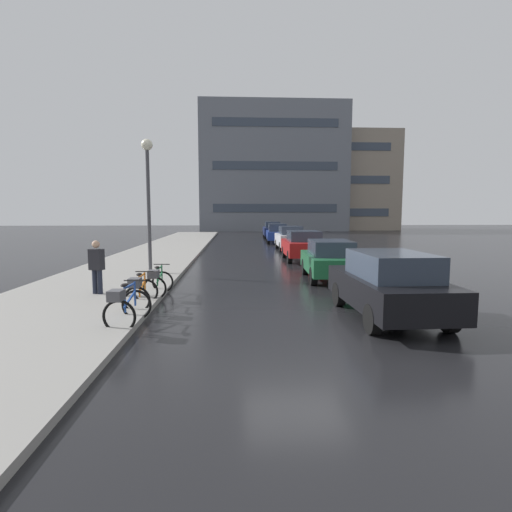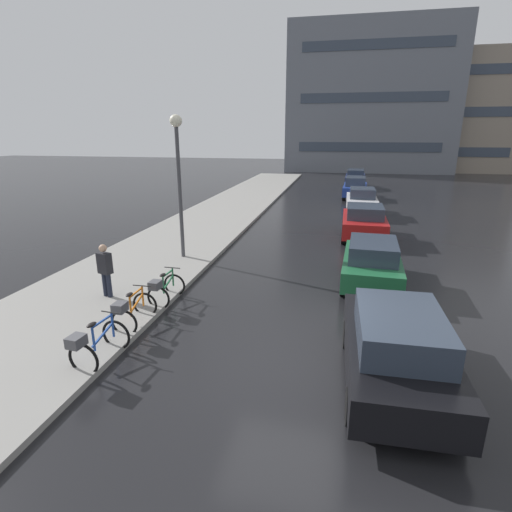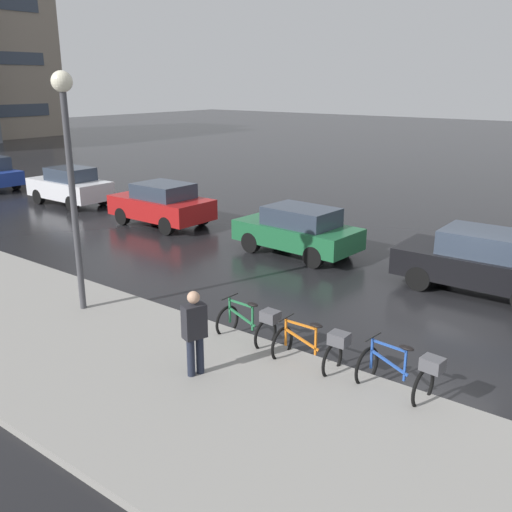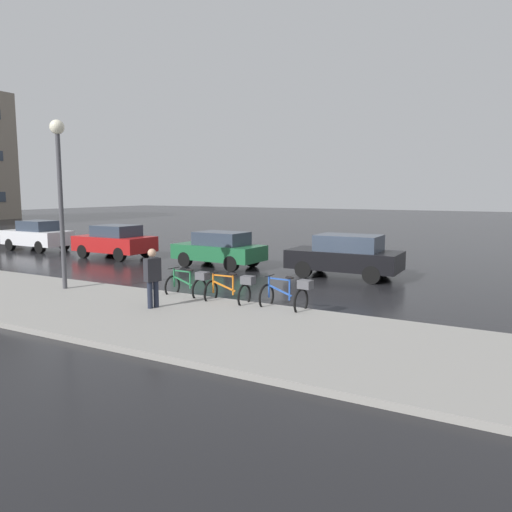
# 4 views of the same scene
# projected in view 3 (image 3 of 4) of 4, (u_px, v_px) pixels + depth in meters

# --- Properties ---
(ground_plane) EXTENTS (140.00, 140.00, 0.00)m
(ground_plane) POSITION_uv_depth(u_px,v_px,m) (443.00, 318.00, 12.93)
(ground_plane) COLOR black
(bicycle_nearest) EXTENTS (0.82, 1.43, 1.00)m
(bicycle_nearest) POSITION_uv_depth(u_px,v_px,m) (403.00, 372.00, 9.48)
(bicycle_nearest) COLOR black
(bicycle_nearest) RESTS_ON ground
(bicycle_second) EXTENTS (0.70, 1.42, 0.97)m
(bicycle_second) POSITION_uv_depth(u_px,v_px,m) (314.00, 347.00, 10.39)
(bicycle_second) COLOR black
(bicycle_second) RESTS_ON ground
(bicycle_third) EXTENTS (0.73, 1.37, 0.94)m
(bicycle_third) POSITION_uv_depth(u_px,v_px,m) (252.00, 324.00, 11.43)
(bicycle_third) COLOR black
(bicycle_third) RESTS_ON ground
(car_black) EXTENTS (1.93, 4.15, 1.60)m
(car_black) POSITION_uv_depth(u_px,v_px,m) (484.00, 261.00, 14.27)
(car_black) COLOR black
(car_black) RESTS_ON ground
(car_green) EXTENTS (1.95, 3.94, 1.49)m
(car_green) POSITION_uv_depth(u_px,v_px,m) (298.00, 230.00, 17.44)
(car_green) COLOR #1E6038
(car_green) RESTS_ON ground
(car_red) EXTENTS (1.98, 3.88, 1.57)m
(car_red) POSITION_uv_depth(u_px,v_px,m) (162.00, 204.00, 20.99)
(car_red) COLOR #AD1919
(car_red) RESTS_ON ground
(car_white) EXTENTS (1.75, 3.90, 1.62)m
(car_white) POSITION_uv_depth(u_px,v_px,m) (70.00, 186.00, 24.48)
(car_white) COLOR silver
(car_white) RESTS_ON ground
(pedestrian) EXTENTS (0.46, 0.36, 1.71)m
(pedestrian) POSITION_uv_depth(u_px,v_px,m) (195.00, 332.00, 9.92)
(pedestrian) COLOR #1E2333
(pedestrian) RESTS_ON ground
(streetlamp) EXTENTS (0.44, 0.44, 5.35)m
(streetlamp) POSITION_uv_depth(u_px,v_px,m) (68.00, 151.00, 12.06)
(streetlamp) COLOR #424247
(streetlamp) RESTS_ON ground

